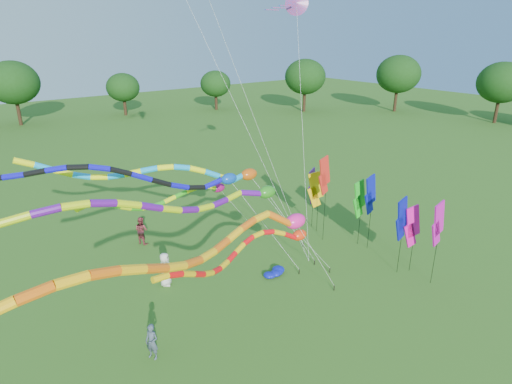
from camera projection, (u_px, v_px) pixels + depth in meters
ground at (330, 317)px, 20.12m from camera, size 160.00×160.00×0.00m
tree_ring at (329, 193)px, 20.11m from camera, size 119.36×113.82×9.51m
tube_kite_red at (256, 248)px, 18.26m from camera, size 11.14×2.64×5.72m
tube_kite_orange at (224, 242)px, 14.65m from camera, size 14.69×3.23×7.81m
tube_kite_purple at (178, 203)px, 17.34m from camera, size 16.31×1.41×7.92m
tube_kite_blue at (130, 177)px, 18.55m from camera, size 14.60×5.22×8.22m
tube_kite_cyan at (177, 173)px, 21.74m from camera, size 14.03×4.09×7.82m
tube_kite_green at (178, 195)px, 23.06m from camera, size 11.66×3.59×6.17m
delta_kite_high_c at (296, 3)px, 23.39m from camera, size 3.12×4.65×14.77m
banner_pole_green at (359, 199)px, 25.79m from camera, size 1.16×0.10×4.36m
banner_pole_blue_a at (402, 219)px, 22.51m from camera, size 1.16×0.19×4.58m
banner_pole_red at (324, 176)px, 25.86m from camera, size 1.16×0.24×5.65m
banner_pole_violet at (312, 186)px, 28.18m from camera, size 1.11×0.50×4.28m
banner_pole_blue_b at (370, 195)px, 25.09m from camera, size 1.16×0.20×4.86m
banner_pole_orange at (315, 190)px, 27.66m from camera, size 1.11×0.49×4.24m
banner_pole_magenta_a at (438, 224)px, 21.45m from camera, size 1.16×0.13×4.79m
banner_pole_magenta_b at (412, 227)px, 22.95m from camera, size 1.15×0.35×4.03m
blue_nylon_heap at (268, 271)px, 23.62m from camera, size 1.28×1.41×0.44m
person_a at (165, 269)px, 22.37m from camera, size 1.02×1.08×1.85m
person_b at (152, 342)px, 17.34m from camera, size 0.61×0.69×1.59m
person_c at (141, 230)px, 26.80m from camera, size 0.97×1.07×1.79m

